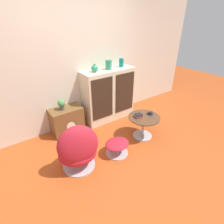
% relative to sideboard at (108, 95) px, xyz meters
% --- Properties ---
extents(ground_plane, '(12.00, 12.00, 0.00)m').
position_rel_sideboard_xyz_m(ground_plane, '(-0.61, -1.26, -0.57)').
color(ground_plane, '#B74C1E').
extents(wall_back, '(6.40, 0.06, 2.60)m').
position_rel_sideboard_xyz_m(wall_back, '(-0.61, 0.24, 0.73)').
color(wall_back, beige).
rests_on(wall_back, ground_plane).
extents(sideboard, '(1.15, 0.43, 1.13)m').
position_rel_sideboard_xyz_m(sideboard, '(0.00, 0.00, 0.00)').
color(sideboard, beige).
rests_on(sideboard, ground_plane).
extents(tv_console, '(0.61, 0.38, 0.52)m').
position_rel_sideboard_xyz_m(tv_console, '(-1.00, 0.03, -0.31)').
color(tv_console, brown).
rests_on(tv_console, ground_plane).
extents(egg_chair, '(0.69, 0.65, 0.81)m').
position_rel_sideboard_xyz_m(egg_chair, '(-1.25, -1.02, -0.20)').
color(egg_chair, '#B7B7BC').
rests_on(egg_chair, ground_plane).
extents(ottoman, '(0.42, 0.38, 0.25)m').
position_rel_sideboard_xyz_m(ottoman, '(-0.58, -1.09, -0.40)').
color(ottoman, '#B7B7BC').
rests_on(ottoman, ground_plane).
extents(coffee_table, '(0.59, 0.59, 0.44)m').
position_rel_sideboard_xyz_m(coffee_table, '(0.12, -0.99, -0.27)').
color(coffee_table, '#B7B7BC').
rests_on(coffee_table, ground_plane).
extents(vase_leftmost, '(0.14, 0.14, 0.15)m').
position_rel_sideboard_xyz_m(vase_leftmost, '(-0.31, 0.00, 0.63)').
color(vase_leftmost, '#2D8E6B').
rests_on(vase_leftmost, sideboard).
extents(vase_inner_left, '(0.13, 0.13, 0.19)m').
position_rel_sideboard_xyz_m(vase_inner_left, '(0.01, 0.00, 0.66)').
color(vase_inner_left, '#2D8E6B').
rests_on(vase_inner_left, sideboard).
extents(vase_inner_right, '(0.10, 0.10, 0.18)m').
position_rel_sideboard_xyz_m(vase_inner_right, '(0.34, 0.00, 0.65)').
color(vase_inner_right, '#147A75').
rests_on(vase_inner_right, sideboard).
extents(potted_plant, '(0.14, 0.14, 0.20)m').
position_rel_sideboard_xyz_m(potted_plant, '(-1.05, 0.03, 0.07)').
color(potted_plant, '#4C4C51').
rests_on(potted_plant, tv_console).
extents(teacup, '(0.13, 0.13, 0.06)m').
position_rel_sideboard_xyz_m(teacup, '(0.28, -0.99, -0.10)').
color(teacup, '#2D2D33').
rests_on(teacup, coffee_table).
extents(book_stack, '(0.14, 0.13, 0.06)m').
position_rel_sideboard_xyz_m(book_stack, '(0.03, -0.92, -0.10)').
color(book_stack, red).
rests_on(book_stack, coffee_table).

